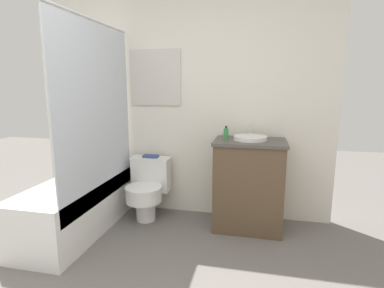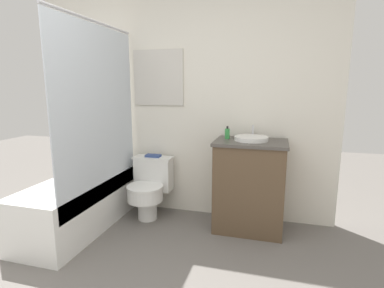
{
  "view_description": "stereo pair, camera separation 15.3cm",
  "coord_description": "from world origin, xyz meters",
  "px_view_note": "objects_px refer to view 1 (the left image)",
  "views": [
    {
      "loc": [
        0.85,
        -1.06,
        1.41
      ],
      "look_at": [
        0.26,
        1.64,
        0.87
      ],
      "focal_mm": 28.0,
      "sensor_mm": 36.0,
      "label": 1
    },
    {
      "loc": [
        1.0,
        -1.03,
        1.41
      ],
      "look_at": [
        0.26,
        1.64,
        0.87
      ],
      "focal_mm": 28.0,
      "sensor_mm": 36.0,
      "label": 2
    }
  ],
  "objects_px": {
    "soap_bottle": "(226,133)",
    "book_on_tank": "(151,156)",
    "sink": "(250,138)",
    "toilet": "(148,187)"
  },
  "relations": [
    {
      "from": "sink",
      "to": "soap_bottle",
      "type": "height_order",
      "value": "sink"
    },
    {
      "from": "sink",
      "to": "soap_bottle",
      "type": "bearing_deg",
      "value": 171.15
    },
    {
      "from": "book_on_tank",
      "to": "soap_bottle",
      "type": "bearing_deg",
      "value": -4.33
    },
    {
      "from": "sink",
      "to": "toilet",
      "type": "bearing_deg",
      "value": -178.91
    },
    {
      "from": "soap_bottle",
      "to": "book_on_tank",
      "type": "xyz_separation_m",
      "value": [
        -0.83,
        0.06,
        -0.29
      ]
    },
    {
      "from": "toilet",
      "to": "sink",
      "type": "xyz_separation_m",
      "value": [
        1.07,
        0.02,
        0.57
      ]
    },
    {
      "from": "toilet",
      "to": "soap_bottle",
      "type": "bearing_deg",
      "value": 3.98
    },
    {
      "from": "sink",
      "to": "book_on_tank",
      "type": "bearing_deg",
      "value": 174.65
    },
    {
      "from": "soap_bottle",
      "to": "book_on_tank",
      "type": "bearing_deg",
      "value": 175.67
    },
    {
      "from": "toilet",
      "to": "book_on_tank",
      "type": "distance_m",
      "value": 0.33
    }
  ]
}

